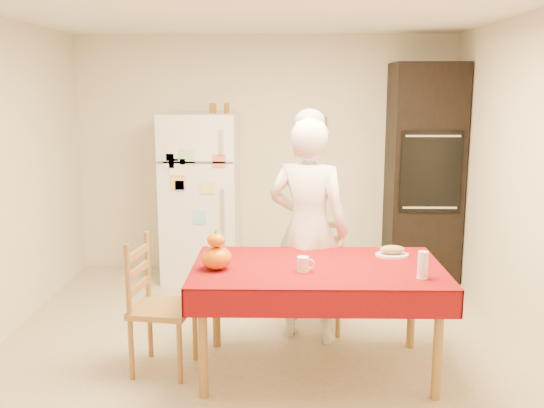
{
  "coord_description": "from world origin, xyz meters",
  "views": [
    {
      "loc": [
        0.19,
        -4.22,
        1.96
      ],
      "look_at": [
        0.11,
        0.2,
        1.1
      ],
      "focal_mm": 40.0,
      "sensor_mm": 36.0,
      "label": 1
    }
  ],
  "objects_px": {
    "oven_cabinet": "(423,173)",
    "refrigerator": "(201,197)",
    "chair_left": "(154,300)",
    "pumpkin_lower": "(217,258)",
    "chair_far": "(317,267)",
    "coffee_mug": "(303,264)",
    "seated_woman": "(308,231)",
    "dining_table": "(317,276)",
    "bread_plate": "(392,255)",
    "wine_glass": "(423,265)"
  },
  "relations": [
    {
      "from": "oven_cabinet",
      "to": "refrigerator",
      "type": "bearing_deg",
      "value": -178.82
    },
    {
      "from": "chair_left",
      "to": "pumpkin_lower",
      "type": "xyz_separation_m",
      "value": [
        0.45,
        -0.09,
        0.33
      ]
    },
    {
      "from": "oven_cabinet",
      "to": "chair_left",
      "type": "xyz_separation_m",
      "value": [
        -2.33,
        -2.18,
        -0.59
      ]
    },
    {
      "from": "refrigerator",
      "to": "chair_far",
      "type": "xyz_separation_m",
      "value": [
        1.12,
        -1.31,
        -0.34
      ]
    },
    {
      "from": "coffee_mug",
      "to": "seated_woman",
      "type": "bearing_deg",
      "value": 84.8
    },
    {
      "from": "dining_table",
      "to": "chair_far",
      "type": "height_order",
      "value": "chair_far"
    },
    {
      "from": "refrigerator",
      "to": "dining_table",
      "type": "bearing_deg",
      "value": -63.17
    },
    {
      "from": "chair_far",
      "to": "pumpkin_lower",
      "type": "distance_m",
      "value": 1.21
    },
    {
      "from": "refrigerator",
      "to": "bread_plate",
      "type": "height_order",
      "value": "refrigerator"
    },
    {
      "from": "seated_woman",
      "to": "pumpkin_lower",
      "type": "height_order",
      "value": "seated_woman"
    },
    {
      "from": "oven_cabinet",
      "to": "coffee_mug",
      "type": "bearing_deg",
      "value": -119.43
    },
    {
      "from": "oven_cabinet",
      "to": "dining_table",
      "type": "xyz_separation_m",
      "value": [
        -1.2,
        -2.18,
        -0.41
      ]
    },
    {
      "from": "refrigerator",
      "to": "pumpkin_lower",
      "type": "height_order",
      "value": "refrigerator"
    },
    {
      "from": "chair_far",
      "to": "wine_glass",
      "type": "xyz_separation_m",
      "value": [
        0.61,
        -1.09,
        0.34
      ]
    },
    {
      "from": "refrigerator",
      "to": "oven_cabinet",
      "type": "distance_m",
      "value": 2.29
    },
    {
      "from": "chair_left",
      "to": "pumpkin_lower",
      "type": "height_order",
      "value": "chair_left"
    },
    {
      "from": "oven_cabinet",
      "to": "seated_woman",
      "type": "height_order",
      "value": "oven_cabinet"
    },
    {
      "from": "chair_left",
      "to": "seated_woman",
      "type": "bearing_deg",
      "value": -54.4
    },
    {
      "from": "refrigerator",
      "to": "bread_plate",
      "type": "bearing_deg",
      "value": -49.2
    },
    {
      "from": "dining_table",
      "to": "pumpkin_lower",
      "type": "distance_m",
      "value": 0.7
    },
    {
      "from": "refrigerator",
      "to": "seated_woman",
      "type": "xyz_separation_m",
      "value": [
        1.04,
        -1.57,
        0.02
      ]
    },
    {
      "from": "chair_left",
      "to": "coffee_mug",
      "type": "xyz_separation_m",
      "value": [
        1.03,
        -0.14,
        0.3
      ]
    },
    {
      "from": "oven_cabinet",
      "to": "bread_plate",
      "type": "relative_size",
      "value": 9.17
    },
    {
      "from": "pumpkin_lower",
      "to": "bread_plate",
      "type": "xyz_separation_m",
      "value": [
        1.23,
        0.33,
        -0.07
      ]
    },
    {
      "from": "seated_woman",
      "to": "chair_far",
      "type": "bearing_deg",
      "value": -89.01
    },
    {
      "from": "seated_woman",
      "to": "dining_table",
      "type": "bearing_deg",
      "value": 113.33
    },
    {
      "from": "dining_table",
      "to": "bread_plate",
      "type": "height_order",
      "value": "bread_plate"
    },
    {
      "from": "chair_far",
      "to": "coffee_mug",
      "type": "relative_size",
      "value": 9.5
    },
    {
      "from": "dining_table",
      "to": "chair_left",
      "type": "height_order",
      "value": "chair_left"
    },
    {
      "from": "dining_table",
      "to": "wine_glass",
      "type": "xyz_separation_m",
      "value": [
        0.65,
        -0.26,
        0.16
      ]
    },
    {
      "from": "wine_glass",
      "to": "oven_cabinet",
      "type": "bearing_deg",
      "value": 77.31
    },
    {
      "from": "dining_table",
      "to": "pumpkin_lower",
      "type": "xyz_separation_m",
      "value": [
        -0.68,
        -0.09,
        0.15
      ]
    },
    {
      "from": "bread_plate",
      "to": "pumpkin_lower",
      "type": "bearing_deg",
      "value": -164.92
    },
    {
      "from": "coffee_mug",
      "to": "wine_glass",
      "type": "distance_m",
      "value": 0.77
    },
    {
      "from": "chair_left",
      "to": "seated_woman",
      "type": "distance_m",
      "value": 1.28
    },
    {
      "from": "dining_table",
      "to": "seated_woman",
      "type": "height_order",
      "value": "seated_woman"
    },
    {
      "from": "dining_table",
      "to": "seated_woman",
      "type": "distance_m",
      "value": 0.6
    },
    {
      "from": "wine_glass",
      "to": "dining_table",
      "type": "bearing_deg",
      "value": 158.04
    },
    {
      "from": "seated_woman",
      "to": "pumpkin_lower",
      "type": "xyz_separation_m",
      "value": [
        -0.64,
        -0.65,
        -0.03
      ]
    },
    {
      "from": "refrigerator",
      "to": "oven_cabinet",
      "type": "bearing_deg",
      "value": 1.18
    },
    {
      "from": "refrigerator",
      "to": "dining_table",
      "type": "relative_size",
      "value": 1.0
    },
    {
      "from": "chair_left",
      "to": "bread_plate",
      "type": "height_order",
      "value": "chair_left"
    },
    {
      "from": "seated_woman",
      "to": "wine_glass",
      "type": "bearing_deg",
      "value": 149.17
    },
    {
      "from": "chair_left",
      "to": "pumpkin_lower",
      "type": "bearing_deg",
      "value": -92.86
    },
    {
      "from": "chair_left",
      "to": "pumpkin_lower",
      "type": "distance_m",
      "value": 0.57
    },
    {
      "from": "chair_left",
      "to": "bread_plate",
      "type": "xyz_separation_m",
      "value": [
        1.68,
        0.24,
        0.26
      ]
    },
    {
      "from": "seated_woman",
      "to": "pumpkin_lower",
      "type": "bearing_deg",
      "value": 64.94
    },
    {
      "from": "chair_far",
      "to": "oven_cabinet",
      "type": "bearing_deg",
      "value": 55.01
    },
    {
      "from": "refrigerator",
      "to": "oven_cabinet",
      "type": "height_order",
      "value": "oven_cabinet"
    },
    {
      "from": "refrigerator",
      "to": "pumpkin_lower",
      "type": "distance_m",
      "value": 2.25
    }
  ]
}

